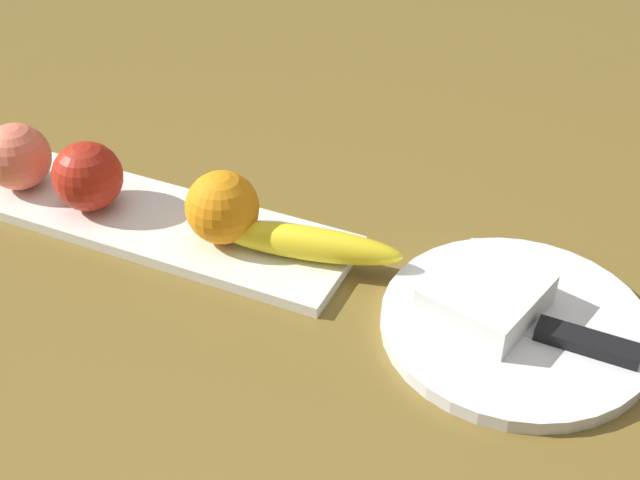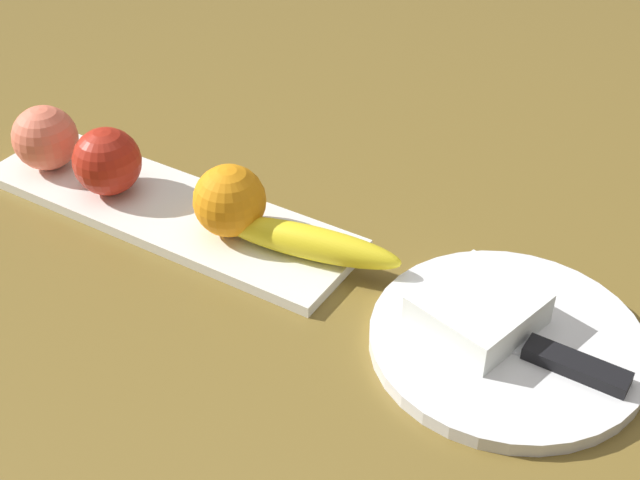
% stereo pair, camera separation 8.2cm
% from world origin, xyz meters
% --- Properties ---
extents(ground_plane, '(2.40, 2.40, 0.00)m').
position_xyz_m(ground_plane, '(0.00, 0.00, 0.00)').
color(ground_plane, brown).
extents(fruit_tray, '(0.44, 0.12, 0.01)m').
position_xyz_m(fruit_tray, '(0.04, 0.03, 0.01)').
color(fruit_tray, white).
rests_on(fruit_tray, ground_plane).
extents(apple, '(0.07, 0.07, 0.07)m').
position_xyz_m(apple, '(0.11, 0.04, 0.05)').
color(apple, '#AC2314').
rests_on(apple, fruit_tray).
extents(banana, '(0.19, 0.07, 0.03)m').
position_xyz_m(banana, '(-0.14, 0.02, 0.03)').
color(banana, yellow).
rests_on(banana, fruit_tray).
extents(orange_near_apple, '(0.08, 0.08, 0.08)m').
position_xyz_m(orange_near_apple, '(-0.05, 0.03, 0.05)').
color(orange_near_apple, orange).
rests_on(orange_near_apple, fruit_tray).
extents(peach, '(0.07, 0.07, 0.07)m').
position_xyz_m(peach, '(0.20, 0.04, 0.05)').
color(peach, '#EB7155').
rests_on(peach, fruit_tray).
extents(dinner_plate, '(0.25, 0.25, 0.01)m').
position_xyz_m(dinner_plate, '(-0.36, 0.03, 0.01)').
color(dinner_plate, white).
rests_on(dinner_plate, ground_plane).
extents(folded_napkin, '(0.11, 0.12, 0.03)m').
position_xyz_m(folded_napkin, '(-0.33, 0.03, 0.03)').
color(folded_napkin, white).
rests_on(folded_napkin, dinner_plate).
extents(knife, '(0.18, 0.03, 0.01)m').
position_xyz_m(knife, '(-0.41, 0.04, 0.02)').
color(knife, silver).
rests_on(knife, dinner_plate).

